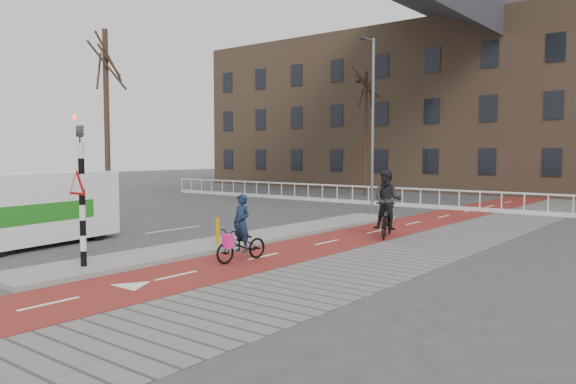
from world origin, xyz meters
The scene contains 15 objects.
ground centered at (0.00, 0.00, 0.00)m, with size 120.00×120.00×0.00m, color #38383A.
bike_lane centered at (1.50, 10.00, 0.01)m, with size 2.50×60.00×0.01m, color maroon.
sidewalk centered at (4.30, 10.00, 0.01)m, with size 3.00×60.00×0.01m, color slate.
curb_island centered at (-0.70, 4.00, 0.06)m, with size 1.80×16.00×0.12m, color gray.
traffic_signal centered at (-0.60, -2.02, 1.99)m, with size 0.80×0.80×3.68m.
bollard centered at (-0.35, 2.13, 0.51)m, with size 0.12×0.12×0.78m, color #CA880B.
cyclist_near centered at (1.51, 1.13, 0.58)m, with size 0.72×1.66×1.71m.
cyclist_far centered at (2.45, 7.09, 0.92)m, with size 1.25×2.15×2.20m.
van centered at (-5.10, -0.94, 1.14)m, with size 2.78×5.30×2.17m.
railing centered at (-5.00, 17.00, 0.31)m, with size 28.00×0.10×0.99m.
townhouse_row centered at (-3.00, 32.00, 7.81)m, with size 46.00×10.00×15.90m.
tree_left centered at (-11.63, 6.12, 4.22)m, with size 0.25×0.25×8.44m, color #321F16.
tree_mid centered at (-7.37, 22.35, 3.97)m, with size 0.24×0.24×7.95m, color #321F16.
streetlight_near centered at (-1.65, 13.28, 3.95)m, with size 0.12×0.12×7.91m, color slate.
streetlight_left centered at (-7.92, 23.25, 3.75)m, with size 0.12×0.12×7.50m, color slate.
Camera 1 is at (11.18, -9.22, 2.77)m, focal length 35.00 mm.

